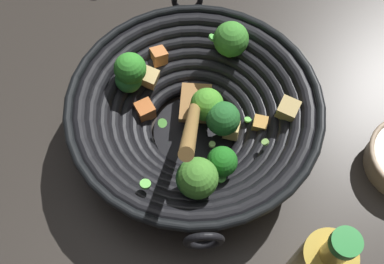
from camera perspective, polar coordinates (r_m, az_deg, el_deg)
The scene contains 2 objects.
ground_plane at distance 0.76m, azimuth 0.27°, elevation -0.22°, with size 4.00×4.00×0.00m, color #332D28.
wok at distance 0.70m, azimuth 0.32°, elevation 2.28°, with size 0.39×0.39×0.24m.
Camera 1 is at (-0.29, -0.21, 0.67)m, focal length 42.61 mm.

